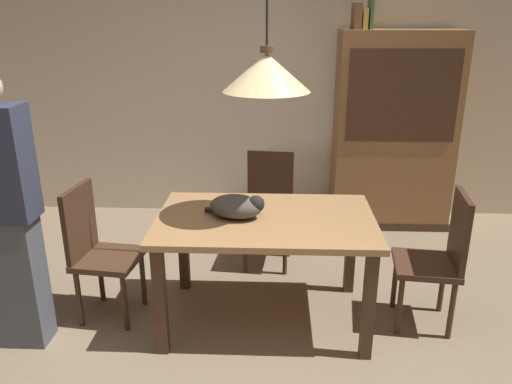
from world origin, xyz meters
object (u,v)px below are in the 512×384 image
hutch_bookcase (393,136)px  book_brown_thick (356,16)px  pendant_lamp (267,72)px  chair_far_back (269,203)px  chair_right_side (440,255)px  chair_left_side (97,247)px  person_standing (6,215)px  cat_sleeping (238,206)px  dining_table (265,232)px  book_yellow_short (364,19)px  book_green_slim (370,14)px

hutch_bookcase → book_brown_thick: bearing=179.8°
pendant_lamp → hutch_bookcase: pendant_lamp is taller
chair_far_back → pendant_lamp: (-0.01, -0.88, 1.15)m
chair_right_side → hutch_bookcase: 1.78m
chair_far_back → chair_left_side: size_ratio=1.00×
pendant_lamp → chair_left_side: bearing=179.5°
chair_right_side → book_brown_thick: 2.30m
chair_left_side → person_standing: size_ratio=0.55×
pendant_lamp → cat_sleeping: bearing=-177.1°
dining_table → book_brown_thick: bearing=66.5°
dining_table → hutch_bookcase: bearing=55.9°
dining_table → cat_sleeping: (-0.18, -0.01, 0.18)m
book_yellow_short → book_green_slim: book_green_slim is taller
chair_left_side → hutch_bookcase: hutch_bookcase is taller
pendant_lamp → hutch_bookcase: size_ratio=0.70×
dining_table → chair_left_side: size_ratio=1.51×
chair_far_back → cat_sleeping: size_ratio=2.35×
dining_table → chair_left_side: bearing=179.5°
book_brown_thick → book_yellow_short: book_brown_thick is taller
hutch_bookcase → book_green_slim: (-0.30, 0.00, 1.09)m
chair_far_back → book_yellow_short: bearing=46.4°
book_yellow_short → book_green_slim: 0.06m
chair_right_side → book_yellow_short: book_yellow_short is taller
book_green_slim → person_standing: bearing=-139.5°
chair_far_back → chair_right_side: 1.43m
cat_sleeping → book_brown_thick: book_brown_thick is taller
hutch_bookcase → book_yellow_short: bearing=179.8°
dining_table → book_green_slim: bearing=63.3°
pendant_lamp → person_standing: bearing=-168.6°
person_standing → dining_table: bearing=11.4°
chair_left_side → book_brown_thick: book_brown_thick is taller
hutch_bookcase → book_green_slim: 1.13m
person_standing → cat_sleeping: bearing=12.5°
book_green_slim → chair_right_side: bearing=-81.6°
chair_right_side → hutch_bookcase: (0.04, 1.74, 0.38)m
chair_left_side → book_yellow_short: bearing=41.5°
chair_right_side → chair_far_back: bearing=141.6°
chair_far_back → book_brown_thick: book_brown_thick is taller
chair_left_side → cat_sleeping: 1.00m
dining_table → book_brown_thick: book_brown_thick is taller
person_standing → chair_far_back: bearing=37.8°
book_brown_thick → book_green_slim: size_ratio=0.92×
chair_left_side → cat_sleeping: size_ratio=2.35×
person_standing → chair_left_side: bearing=39.0°
chair_far_back → book_brown_thick: size_ratio=3.88×
book_green_slim → pendant_lamp: bearing=-116.7°
hutch_bookcase → person_standing: 3.37m
chair_far_back → chair_right_side: bearing=-38.4°
pendant_lamp → book_green_slim: size_ratio=5.00×
chair_left_side → book_brown_thick: bearing=42.5°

